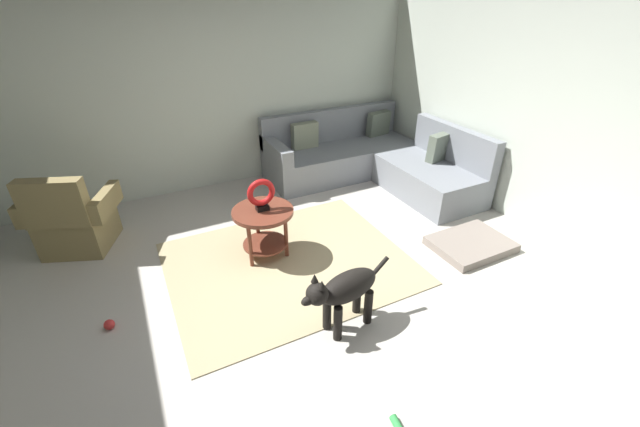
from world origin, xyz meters
TOP-DOWN VIEW (x-y plane):
  - ground_plane at (0.00, 0.00)m, footprint 6.00×6.00m
  - wall_back at (0.00, 2.94)m, footprint 6.00×0.12m
  - wall_right at (2.94, 0.00)m, footprint 0.12×6.00m
  - area_rug at (0.15, 0.70)m, footprint 2.30×1.90m
  - sectional_couch at (1.99, 2.01)m, footprint 2.20×2.25m
  - armchair at (-1.70, 1.96)m, footprint 0.96×0.85m
  - side_table at (-0.01, 0.93)m, footprint 0.60×0.60m
  - torus_sculpture at (-0.01, 0.93)m, footprint 0.28×0.08m
  - dog_bed_mat at (1.98, 0.08)m, footprint 0.80×0.60m
  - dog at (0.21, -0.29)m, footprint 0.85×0.30m
  - dog_toy_ball at (-1.49, 0.55)m, footprint 0.08×0.08m

SIDE VIEW (x-z plane):
  - ground_plane at x=0.00m, z-range -0.10..0.00m
  - area_rug at x=0.15m, z-range 0.00..0.01m
  - dog_toy_ball at x=-1.49m, z-range 0.00..0.08m
  - dog_bed_mat at x=1.98m, z-range 0.00..0.09m
  - sectional_couch at x=1.99m, z-range -0.15..0.73m
  - armchair at x=-1.70m, z-range -0.12..0.76m
  - dog at x=0.21m, z-range 0.06..0.69m
  - side_table at x=-0.01m, z-range 0.15..0.69m
  - torus_sculpture at x=-0.01m, z-range 0.55..0.87m
  - wall_back at x=0.00m, z-range 0.00..2.70m
  - wall_right at x=2.94m, z-range 0.00..2.70m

